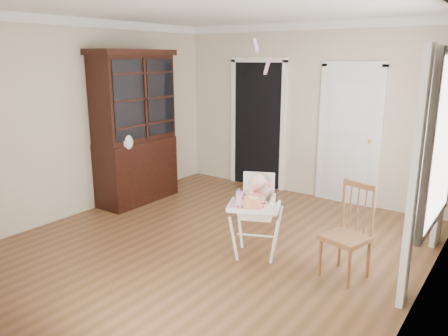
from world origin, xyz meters
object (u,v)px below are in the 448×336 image
Objects in this scene: china_cabinet at (135,128)px; dining_chair at (348,235)px; sippy_cup at (239,197)px; cake at (252,202)px; high_chair at (257,206)px.

china_cabinet is 3.64m from dining_chair.
cake is at bearing -12.02° from sippy_cup.
dining_chair reaches higher than sippy_cup.
high_chair is 0.27m from sippy_cup.
cake is 0.24× the size of dining_chair.
dining_chair is (1.00, 0.12, -0.13)m from high_chair.
cake is at bearing -144.41° from dining_chair.
high_chair is 0.98× the size of dining_chair.
high_chair is 0.29m from cake.
cake is (0.09, -0.24, 0.13)m from high_chair.
sippy_cup is 2.60m from china_cabinet.
dining_chair is (3.53, -0.50, -0.69)m from china_cabinet.
high_chair is at bearing 110.25° from cake.
china_cabinet is (-2.63, 0.86, 0.43)m from cake.
dining_chair is at bearing -8.12° from china_cabinet.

